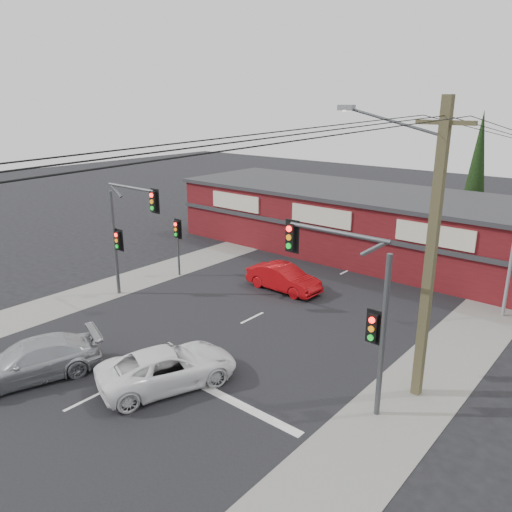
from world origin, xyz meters
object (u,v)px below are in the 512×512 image
Objects in this scene: white_suv at (168,367)px; utility_pole at (428,245)px; shop_building at (366,222)px; silver_suv at (31,360)px; red_sedan at (284,278)px.

utility_pole is at bearing -122.22° from white_suv.
shop_building is at bearing 123.76° from utility_pole.
shop_building is (1.80, 22.09, 1.42)m from silver_suv.
utility_pole is (6.98, 5.15, 4.70)m from white_suv.
red_sedan is 11.66m from utility_pole.
utility_pole reaches higher than red_sedan.
utility_pole reaches higher than silver_suv.
shop_building is 17.15m from utility_pole.
red_sedan is at bearing -90.40° from shop_building.
silver_suv is 0.18× the size of shop_building.
utility_pole is at bearing -116.59° from red_sedan.
utility_pole is (11.16, 8.09, 4.68)m from silver_suv.
silver_suv is 13.22m from red_sedan.
utility_pole is (9.36, -14.00, 3.26)m from shop_building.
silver_suv is 14.56m from utility_pole.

